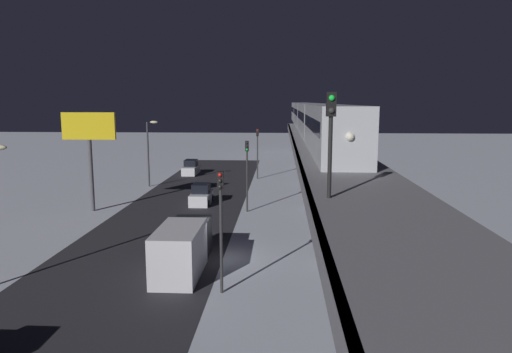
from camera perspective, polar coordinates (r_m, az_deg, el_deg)
ground_plane at (r=30.40m, az=-4.40°, el=-9.85°), size 240.00×240.00×0.00m
avenue_asphalt at (r=31.51m, az=-14.12°, el=-9.41°), size 11.00×100.20×0.01m
elevated_railway at (r=29.06m, az=9.82°, el=0.01°), size 5.00×100.20×6.21m
subway_train at (r=61.41m, az=6.43°, el=7.30°), size 2.94×74.07×3.40m
rail_signal at (r=17.87m, az=9.04°, el=6.00°), size 0.36×0.41×4.00m
sedan_white at (r=46.04m, az=-6.65°, el=-2.33°), size 1.91×4.01×1.97m
sedan_white_3 at (r=65.01m, az=-7.88°, el=1.00°), size 1.80×4.54×1.97m
box_truck at (r=28.35m, az=-8.83°, el=-8.49°), size 2.40×7.40×2.80m
traffic_light_near at (r=23.98m, az=-4.29°, el=-4.59°), size 0.32×0.44×6.40m
traffic_light_mid at (r=41.86m, az=-1.10°, el=1.32°), size 0.32×0.44×6.40m
traffic_light_far at (r=59.97m, az=0.18°, el=3.68°), size 0.32×0.44×6.40m
commercial_billboard at (r=44.46m, az=-19.56°, el=4.67°), size 4.80×0.36×8.90m
street_lamp_far at (r=55.85m, az=-12.75°, el=3.69°), size 1.35×0.44×7.65m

